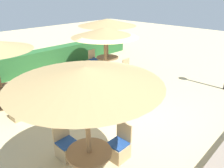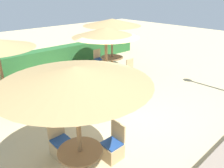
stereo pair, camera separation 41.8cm
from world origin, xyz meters
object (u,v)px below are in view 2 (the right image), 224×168
at_px(parasol_front_left, 75,75).
at_px(round_table_front_left, 81,157).
at_px(patio_chair_back_left_east, 34,90).
at_px(patio_chair_back_right_north, 99,62).
at_px(patio_chair_back_left_south, 19,109).
at_px(patio_chair_back_right_south, 127,71).
at_px(patio_chair_center_north, 90,87).
at_px(patio_chair_front_left_north, 61,146).
at_px(patio_chair_center_south, 126,103).
at_px(patio_chair_center_west, 87,103).
at_px(parasol_center, 106,33).
at_px(round_table_back_left, 5,90).
at_px(round_table_back_right, 112,60).
at_px(patio_chair_front_left_east, 112,149).
at_px(round_table_center, 106,87).
at_px(parasol_back_right, 112,22).

bearing_deg(parasol_front_left, round_table_front_left, 0.00).
bearing_deg(patio_chair_back_left_east, patio_chair_back_right_north, -75.57).
relative_size(patio_chair_back_left_south, patio_chair_back_right_south, 1.00).
distance_m(patio_chair_center_north, patio_chair_front_left_north, 3.65).
height_order(patio_chair_center_south, patio_chair_center_west, same).
relative_size(parasol_center, round_table_back_left, 2.30).
bearing_deg(round_table_front_left, round_table_back_right, 41.66).
bearing_deg(patio_chair_center_north, round_table_front_left, 49.93).
xyz_separation_m(parasol_center, patio_chair_front_left_north, (-2.80, -1.44, -2.30)).
bearing_deg(patio_chair_front_left_east, patio_chair_back_right_north, -37.25).
bearing_deg(patio_chair_center_north, round_table_center, 92.67).
bearing_deg(round_table_back_right, patio_chair_front_left_north, -144.18).
relative_size(patio_chair_back_left_east, round_table_back_right, 0.82).
xyz_separation_m(parasol_center, round_table_front_left, (-2.85, -2.37, -2.02)).
bearing_deg(parasol_center, patio_chair_back_right_north, 53.95).
xyz_separation_m(parasol_front_left, patio_chair_back_right_south, (5.27, 3.64, -2.16)).
xyz_separation_m(parasol_center, patio_chair_center_south, (0.03, -0.97, -2.30)).
bearing_deg(parasol_back_right, round_table_front_left, -138.34).
height_order(patio_chair_front_left_north, patio_chair_back_right_south, same).
distance_m(parasol_center, patio_chair_back_right_north, 4.78).
bearing_deg(round_table_back_right, round_table_front_left, -138.34).
relative_size(patio_chair_front_left_east, patio_chair_back_right_north, 1.00).
height_order(round_table_center, parasol_front_left, parasol_front_left).
relative_size(patio_chair_center_north, patio_chair_back_left_east, 1.00).
xyz_separation_m(round_table_back_left, patio_chair_back_right_north, (5.33, 1.15, -0.34)).
distance_m(parasol_center, round_table_center, 1.99).
bearing_deg(parasol_front_left, round_table_center, 39.78).
xyz_separation_m(patio_chair_center_south, patio_chair_center_west, (-1.00, 0.91, 0.00)).
bearing_deg(parasol_front_left, patio_chair_center_south, 25.89).
distance_m(round_table_back_left, patio_chair_back_left_south, 1.12).
distance_m(round_table_front_left, patio_chair_back_left_south, 3.56).
relative_size(patio_chair_center_west, patio_chair_front_left_north, 1.00).
distance_m(patio_chair_center_south, round_table_back_left, 4.34).
distance_m(patio_chair_front_left_north, patio_chair_back_left_south, 2.62).
bearing_deg(patio_chair_center_south, round_table_back_right, 53.78).
height_order(round_table_center, parasol_back_right, parasol_back_right).
bearing_deg(patio_chair_front_left_east, patio_chair_center_west, -22.37).
distance_m(parasol_center, patio_chair_center_west, 2.50).
bearing_deg(patio_chair_center_west, parasol_front_left, -39.06).
relative_size(parasol_center, round_table_front_left, 2.83).
height_order(parasol_center, patio_chair_back_right_north, parasol_center).
relative_size(patio_chair_back_left_east, parasol_back_right, 0.33).
relative_size(round_table_center, patio_chair_center_west, 1.04).
distance_m(patio_chair_back_left_south, round_table_back_right, 5.44).
xyz_separation_m(patio_chair_center_north, patio_chair_back_left_east, (-1.76, 1.33, 0.00)).
bearing_deg(patio_chair_back_right_north, round_table_front_left, 47.30).
relative_size(parasol_center, round_table_center, 2.82).
distance_m(patio_chair_center_west, patio_chair_front_left_north, 2.29).
height_order(round_table_front_left, patio_chair_back_right_south, patio_chair_back_right_south).
distance_m(round_table_front_left, round_table_back_right, 7.12).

